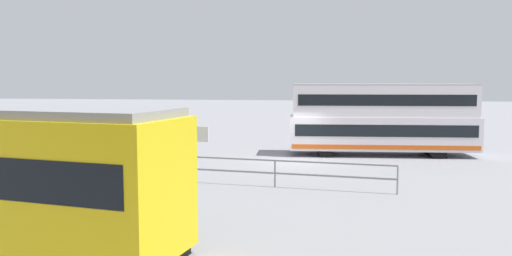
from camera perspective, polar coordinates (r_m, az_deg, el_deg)
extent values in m
plane|color=gray|center=(26.05, 4.76, -3.78)|extent=(160.00, 160.00, 0.00)
cube|color=silver|center=(28.88, 13.94, -0.51)|extent=(10.24, 3.22, 1.81)
cube|color=silver|center=(28.76, 14.02, 2.97)|extent=(9.93, 3.10, 1.69)
cube|color=black|center=(28.86, 13.95, -0.08)|extent=(9.74, 3.21, 0.64)
cube|color=black|center=(28.76, 14.03, 3.14)|extent=(9.43, 3.09, 0.60)
cube|color=#D85919|center=(28.96, 13.91, -1.80)|extent=(10.04, 3.25, 0.24)
cube|color=#B2B2B7|center=(28.74, 14.06, 4.76)|extent=(9.93, 3.10, 0.10)
cylinder|color=black|center=(28.62, 7.72, -1.98)|extent=(1.18, 2.50, 1.00)
cylinder|color=black|center=(29.55, 19.23, -2.00)|extent=(1.18, 2.50, 1.00)
cylinder|color=#4C3F2D|center=(20.96, -11.94, -4.94)|extent=(0.14, 0.14, 0.86)
cylinder|color=#4C3F2D|center=(20.80, -12.36, -5.02)|extent=(0.14, 0.14, 0.86)
cylinder|color=#335938|center=(20.76, -12.19, -2.92)|extent=(0.42, 0.42, 0.66)
sphere|color=beige|center=(20.70, -12.22, -1.70)|extent=(0.23, 0.23, 0.23)
cube|color=gray|center=(19.64, 2.14, -3.67)|extent=(9.12, 1.21, 0.06)
cube|color=gray|center=(19.73, 2.14, -5.11)|extent=(9.12, 1.21, 0.06)
cylinder|color=gray|center=(19.19, 15.64, -5.68)|extent=(0.07, 0.07, 1.05)
cylinder|color=gray|center=(19.73, 2.14, -5.18)|extent=(0.07, 0.07, 1.05)
cylinder|color=gray|center=(21.28, -10.00, -4.48)|extent=(0.07, 0.07, 1.05)
cylinder|color=slate|center=(20.62, -7.01, -2.85)|extent=(0.10, 0.10, 2.40)
cube|color=white|center=(20.48, -7.07, -0.67)|extent=(1.28, 0.19, 0.62)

